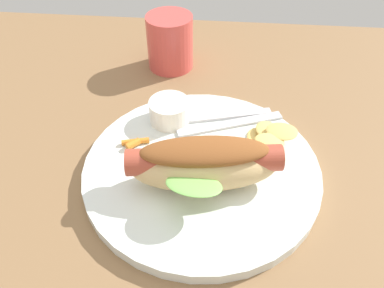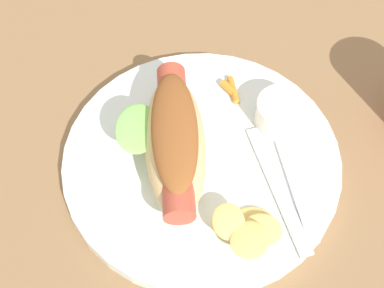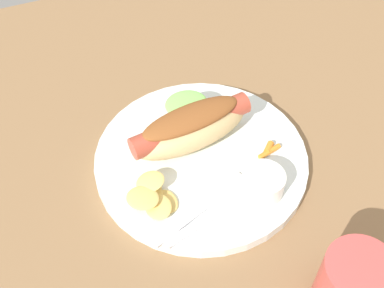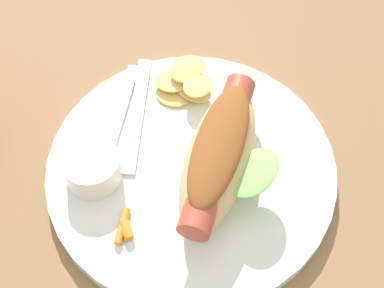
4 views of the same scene
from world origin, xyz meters
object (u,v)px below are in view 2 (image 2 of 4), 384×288
object	(u,v)px
sauce_ramekin	(281,113)
chips_pile	(246,228)
plate	(202,160)
fork	(291,175)
knife	(278,188)
hot_dog	(171,140)
carrot_garnish	(231,89)

from	to	relation	value
sauce_ramekin	chips_pile	bearing A→B (deg)	-14.75
plate	sauce_ramekin	bearing A→B (deg)	121.62
sauce_ramekin	fork	world-z (taller)	sauce_ramekin
sauce_ramekin	knife	size ratio (longest dim) A/B	0.37
fork	chips_pile	bearing A→B (deg)	131.02
hot_dog	knife	world-z (taller)	hot_dog
fork	chips_pile	distance (cm)	8.21
knife	chips_pile	world-z (taller)	chips_pile
plate	hot_dog	world-z (taller)	hot_dog
hot_dog	carrot_garnish	size ratio (longest dim) A/B	4.83
plate	sauce_ramekin	xyz separation A→B (cm)	(-5.04, 8.19, 2.36)
hot_dog	fork	xyz separation A→B (cm)	(1.27, 12.35, -3.12)
hot_dog	knife	xyz separation A→B (cm)	(2.95, 10.93, -3.14)
sauce_ramekin	fork	size ratio (longest dim) A/B	0.35
knife	hot_dog	bearing A→B (deg)	54.43
hot_dog	carrot_garnish	distance (cm)	11.39
hot_dog	fork	distance (cm)	12.80
chips_pile	fork	bearing A→B (deg)	145.61
plate	sauce_ramekin	world-z (taller)	sauce_ramekin
fork	carrot_garnish	bearing A→B (deg)	16.91
sauce_ramekin	carrot_garnish	size ratio (longest dim) A/B	1.52
sauce_ramekin	chips_pile	distance (cm)	13.90
plate	carrot_garnish	xyz separation A→B (cm)	(-8.92, 2.76, 1.21)
fork	plate	bearing A→B (deg)	65.14
plate	chips_pile	bearing A→B (deg)	28.98
chips_pile	carrot_garnish	xyz separation A→B (cm)	(-17.32, -1.89, -0.82)
hot_dog	chips_pile	size ratio (longest dim) A/B	2.53
sauce_ramekin	plate	bearing A→B (deg)	-58.38
sauce_ramekin	knife	distance (cm)	8.52
chips_pile	sauce_ramekin	bearing A→B (deg)	165.25
knife	carrot_garnish	bearing A→B (deg)	1.97
hot_dog	knife	distance (cm)	11.74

